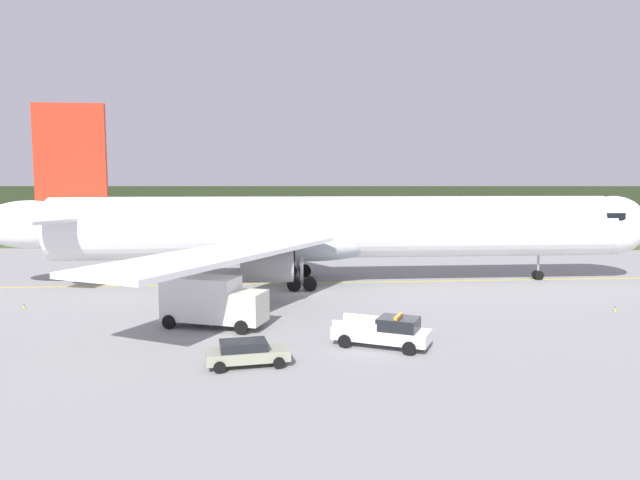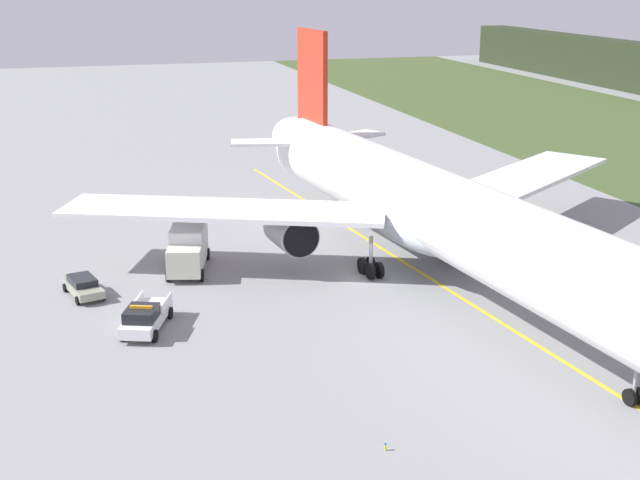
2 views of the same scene
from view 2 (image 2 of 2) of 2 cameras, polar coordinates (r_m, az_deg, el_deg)
name	(u,v)px [view 2 (image 2 of 2)]	position (r m, az deg, el deg)	size (l,w,h in m)	color
ground	(369,278)	(63.84, 3.22, -2.46)	(320.00, 320.00, 0.00)	gray
taxiway_centerline_main	(440,284)	(62.98, 7.79, -2.87)	(82.66, 0.30, 0.01)	yellow
airliner	(437,213)	(62.04, 7.64, 1.78)	(62.44, 49.52, 16.38)	white
ops_pickup_truck	(145,317)	(55.30, -11.31, -4.93)	(5.83, 3.82, 1.94)	white
catering_truck	(188,247)	(65.67, -8.59, -0.46)	(7.10, 4.05, 3.45)	beige
staff_car	(83,286)	(62.19, -15.16, -2.91)	(4.54, 2.82, 1.30)	gray
taxiway_edge_light_east	(385,446)	(41.84, 4.27, -13.25)	(0.12, 0.12, 0.40)	yellow
taxiway_edge_light_west	(219,211)	(81.28, -6.59, 1.89)	(0.12, 0.12, 0.37)	yellow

